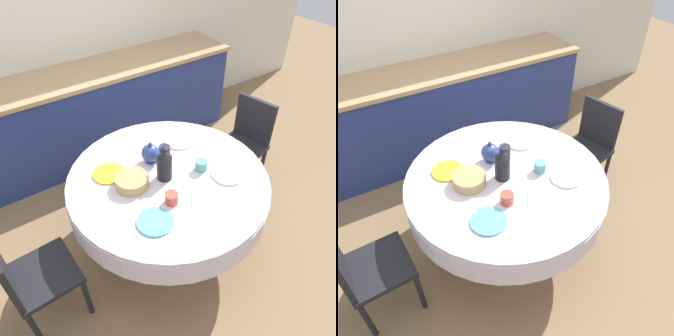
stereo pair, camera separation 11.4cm
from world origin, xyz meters
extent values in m
plane|color=#8E704C|center=(0.00, 0.00, 0.00)|extent=(12.00, 12.00, 0.00)
cube|color=silver|center=(0.00, 1.81, 1.30)|extent=(7.00, 0.05, 2.60)
cube|color=navy|center=(0.00, 1.48, 0.45)|extent=(3.20, 0.60, 0.91)
cube|color=tan|center=(0.00, 1.48, 0.93)|extent=(3.24, 0.64, 0.04)
cylinder|color=brown|center=(0.00, 0.00, 0.02)|extent=(0.44, 0.44, 0.04)
cylinder|color=brown|center=(0.00, 0.00, 0.28)|extent=(0.11, 0.11, 0.48)
cylinder|color=silver|center=(0.00, 0.00, 0.61)|extent=(1.44, 1.44, 0.18)
cylinder|color=silver|center=(0.00, 0.00, 0.71)|extent=(1.43, 1.43, 0.03)
cube|color=black|center=(0.96, 0.22, 0.43)|extent=(0.48, 0.48, 0.04)
cube|color=black|center=(1.14, 0.26, 0.66)|extent=(0.12, 0.38, 0.42)
cylinder|color=black|center=(0.83, 0.01, 0.20)|extent=(0.04, 0.04, 0.41)
cylinder|color=black|center=(0.75, 0.35, 0.20)|extent=(0.04, 0.04, 0.41)
cylinder|color=black|center=(1.17, 0.08, 0.20)|extent=(0.04, 0.04, 0.41)
cylinder|color=black|center=(1.10, 0.43, 0.20)|extent=(0.04, 0.04, 0.41)
cube|color=black|center=(-0.98, -0.04, 0.43)|extent=(0.42, 0.42, 0.04)
cube|color=black|center=(-1.17, -0.05, 0.66)|extent=(0.05, 0.38, 0.42)
cylinder|color=black|center=(-0.82, 0.14, 0.20)|extent=(0.04, 0.04, 0.41)
cylinder|color=black|center=(-0.80, -0.21, 0.20)|extent=(0.04, 0.04, 0.41)
cylinder|color=black|center=(-1.17, 0.12, 0.20)|extent=(0.04, 0.04, 0.41)
cylinder|color=black|center=(-1.15, -0.23, 0.20)|extent=(0.04, 0.04, 0.41)
cylinder|color=#60BCB7|center=(-0.30, -0.30, 0.74)|extent=(0.23, 0.23, 0.01)
cylinder|color=#CC4C3D|center=(-0.12, -0.22, 0.77)|extent=(0.09, 0.09, 0.08)
cylinder|color=white|center=(0.36, -0.23, 0.74)|extent=(0.23, 0.23, 0.01)
cylinder|color=#5BA39E|center=(0.24, -0.07, 0.77)|extent=(0.09, 0.09, 0.08)
cylinder|color=yellow|center=(-0.34, 0.26, 0.74)|extent=(0.23, 0.23, 0.01)
cylinder|color=#DBB766|center=(-0.24, 0.08, 0.77)|extent=(0.09, 0.09, 0.08)
cylinder|color=white|center=(0.31, 0.29, 0.74)|extent=(0.23, 0.23, 0.01)
cylinder|color=#28282D|center=(0.12, 0.22, 0.77)|extent=(0.09, 0.09, 0.08)
cylinder|color=black|center=(-0.03, 0.01, 0.82)|extent=(0.11, 0.11, 0.18)
cone|color=black|center=(-0.03, 0.01, 0.93)|extent=(0.10, 0.10, 0.04)
sphere|color=black|center=(-0.03, 0.01, 0.97)|extent=(0.03, 0.03, 0.03)
cylinder|color=#33478E|center=(-0.01, 0.21, 0.73)|extent=(0.07, 0.07, 0.01)
sphere|color=#33478E|center=(-0.01, 0.21, 0.81)|extent=(0.14, 0.14, 0.14)
cylinder|color=#33478E|center=(0.07, 0.21, 0.82)|extent=(0.08, 0.02, 0.05)
sphere|color=#33478E|center=(-0.01, 0.21, 0.89)|extent=(0.03, 0.03, 0.03)
cylinder|color=tan|center=(-0.25, 0.06, 0.77)|extent=(0.23, 0.23, 0.08)
camera|label=1|loc=(-0.96, -1.41, 2.30)|focal=35.00mm
camera|label=2|loc=(-0.87, -1.47, 2.30)|focal=35.00mm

